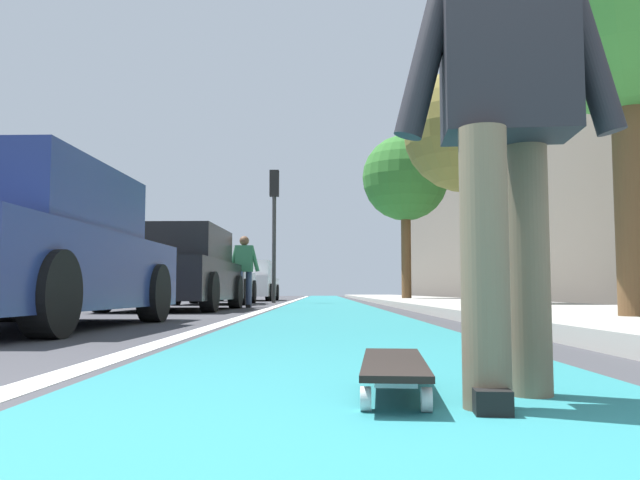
{
  "coord_description": "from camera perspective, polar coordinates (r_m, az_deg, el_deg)",
  "views": [
    {
      "loc": [
        -0.97,
        0.11,
        0.34
      ],
      "look_at": [
        10.21,
        0.15,
        1.23
      ],
      "focal_mm": 36.48,
      "sensor_mm": 36.0,
      "label": 1
    }
  ],
  "objects": [
    {
      "name": "ground_plane",
      "position": [
        10.98,
        0.79,
        -6.31
      ],
      "size": [
        80.0,
        80.0,
        0.0
      ],
      "primitive_type": "plane",
      "color": "#38383D"
    },
    {
      "name": "bike_lane_paint",
      "position": [
        24.98,
        0.46,
        -5.32
      ],
      "size": [
        56.0,
        2.03,
        0.0
      ],
      "primitive_type": "cube",
      "color": "#237075",
      "rests_on": "ground"
    },
    {
      "name": "lane_stripe_white",
      "position": [
        21.0,
        -2.69,
        -5.45
      ],
      "size": [
        52.0,
        0.16,
        0.01
      ],
      "primitive_type": "cube",
      "color": "silver",
      "rests_on": "ground"
    },
    {
      "name": "sidewalk_curb",
      "position": [
        19.23,
        9.64,
        -5.3
      ],
      "size": [
        52.0,
        3.2,
        0.13
      ],
      "primitive_type": "cube",
      "color": "#9E9B93",
      "rests_on": "ground"
    },
    {
      "name": "building_facade",
      "position": [
        24.19,
        15.08,
        6.05
      ],
      "size": [
        40.0,
        1.2,
        9.44
      ],
      "primitive_type": "cube",
      "color": "#655C52",
      "rests_on": "ground"
    },
    {
      "name": "skateboard",
      "position": [
        2.18,
        6.48,
        -10.94
      ],
      "size": [
        0.85,
        0.27,
        0.11
      ],
      "color": "white",
      "rests_on": "ground"
    },
    {
      "name": "skater_person",
      "position": [
        2.17,
        16.02,
        11.68
      ],
      "size": [
        0.45,
        0.72,
        1.64
      ],
      "color": "brown",
      "rests_on": "ground"
    },
    {
      "name": "parked_car_near",
      "position": [
        6.54,
        -24.55,
        -0.87
      ],
      "size": [
        4.19,
        1.97,
        1.48
      ],
      "color": "navy",
      "rests_on": "ground"
    },
    {
      "name": "parked_car_mid",
      "position": [
        12.13,
        -12.55,
        -2.63
      ],
      "size": [
        4.23,
        2.08,
        1.49
      ],
      "color": "black",
      "rests_on": "ground"
    },
    {
      "name": "parked_car_far",
      "position": [
        17.75,
        -9.1,
        -3.26
      ],
      "size": [
        4.07,
        1.91,
        1.49
      ],
      "color": "silver",
      "rests_on": "ground"
    },
    {
      "name": "parked_car_end",
      "position": [
        24.62,
        -6.2,
        -3.67
      ],
      "size": [
        4.62,
        2.0,
        1.47
      ],
      "color": "silver",
      "rests_on": "ground"
    },
    {
      "name": "traffic_light",
      "position": [
        19.72,
        -4.04,
        2.6
      ],
      "size": [
        0.33,
        0.28,
        4.01
      ],
      "color": "#2D2D2D",
      "rests_on": "ground"
    },
    {
      "name": "street_tree_mid",
      "position": [
        12.89,
        12.64,
        9.29
      ],
      "size": [
        2.37,
        2.37,
        4.6
      ],
      "color": "brown",
      "rests_on": "ground"
    },
    {
      "name": "street_tree_far",
      "position": [
        21.65,
        7.5,
        5.34
      ],
      "size": [
        2.82,
        2.82,
        5.49
      ],
      "color": "brown",
      "rests_on": "ground"
    },
    {
      "name": "pedestrian_distant",
      "position": [
        13.82,
        -6.66,
        -2.33
      ],
      "size": [
        0.42,
        0.66,
        1.51
      ],
      "color": "#384260",
      "rests_on": "ground"
    }
  ]
}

